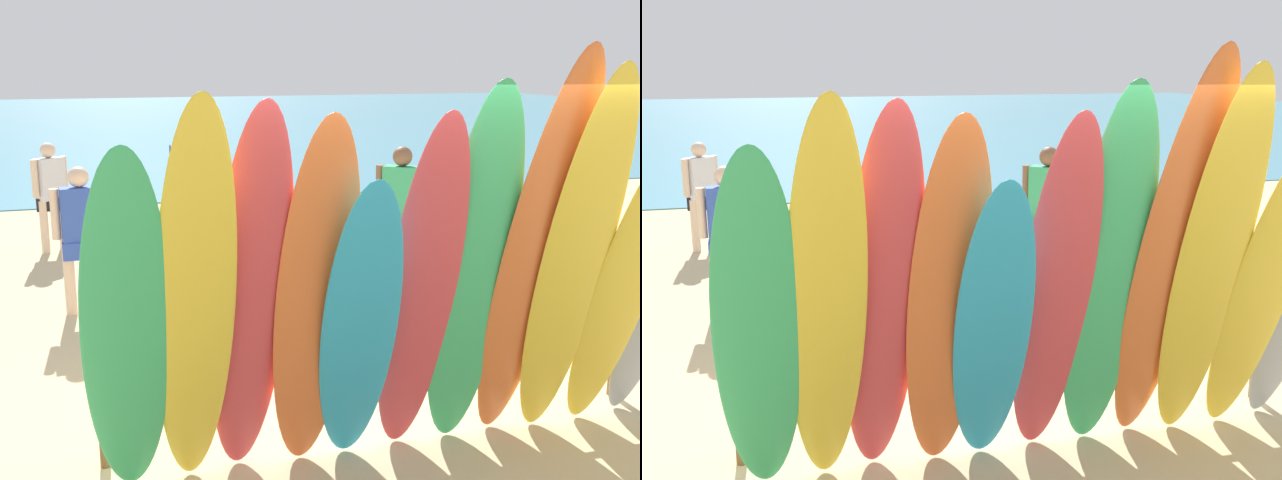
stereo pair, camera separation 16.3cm
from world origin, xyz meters
The scene contains 18 objects.
ground centered at (0.00, 14.00, 0.00)m, with size 60.00×60.00×0.00m, color #D3BC8C.
ocean_water centered at (0.00, 29.67, 0.01)m, with size 60.00×40.00×0.02m, color teal.
surfboard_rack centered at (0.00, 0.00, 0.58)m, with size 4.06×0.07×0.72m.
surfboard_green_0 centered at (-1.81, -0.68, 1.13)m, with size 0.50×0.08×2.37m, color #38B266.
surfboard_yellow_1 centered at (-1.43, -0.71, 1.26)m, with size 0.46×0.08×2.64m, color yellow.
surfboard_red_2 centered at (-1.09, -0.58, 1.23)m, with size 0.48×0.08×2.55m, color #D13D42.
surfboard_orange_3 centered at (-0.69, -0.59, 1.19)m, with size 0.51×0.07×2.45m, color orange.
surfboard_teal_4 centered at (-0.42, -0.63, 1.01)m, with size 0.49×0.07×2.13m, color #289EC6.
surfboard_red_5 centered at (0.01, -0.58, 1.19)m, with size 0.50×0.07×2.46m, color #D13D42.
surfboard_green_6 centered at (0.37, -0.58, 1.27)m, with size 0.53×0.06×2.62m, color #38B266.
surfboard_orange_7 centered at (0.79, -0.63, 1.38)m, with size 0.53×0.08×2.85m, color orange.
surfboard_yellow_8 centered at (1.03, -0.71, 1.32)m, with size 0.48×0.06×2.77m, color yellow.
surfboard_yellow_9 centered at (1.45, -0.67, 1.11)m, with size 0.47×0.08×2.34m, color yellow.
beachgoer_photographing centered at (1.51, 3.34, 0.96)m, with size 0.51×0.43×1.66m.
beachgoer_near_rack centered at (0.53, 7.06, 0.92)m, with size 0.42×0.60×1.60m.
beachgoer_midbeach centered at (-0.58, 6.60, 0.95)m, with size 0.43×0.51×1.65m.
beachgoer_strolling centered at (-2.05, 3.39, 0.90)m, with size 0.59×0.25×1.56m.
beachgoer_by_water centered at (-2.45, 6.36, 0.88)m, with size 0.46×0.40×1.52m.
Camera 1 is at (-1.98, -4.94, 2.65)m, focal length 43.98 mm.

